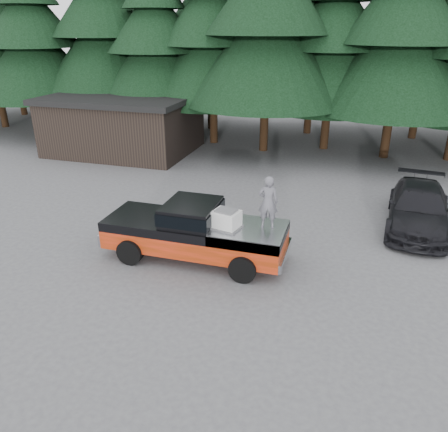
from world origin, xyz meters
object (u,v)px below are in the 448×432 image
(air_compressor, at_px, (226,220))
(parked_car, at_px, (419,208))
(man_on_bed, at_px, (268,202))
(utility_building, at_px, (124,123))
(pickup_truck, at_px, (195,239))

(air_compressor, xyz_separation_m, parked_car, (6.07, 4.91, -0.83))
(air_compressor, relative_size, man_on_bed, 0.47)
(air_compressor, bearing_deg, utility_building, 143.31)
(man_on_bed, height_order, parked_car, man_on_bed)
(air_compressor, height_order, man_on_bed, man_on_bed)
(air_compressor, relative_size, parked_car, 0.15)
(utility_building, bearing_deg, man_on_bed, -45.44)
(parked_car, bearing_deg, man_on_bed, -132.24)
(air_compressor, bearing_deg, man_on_bed, 33.59)
(air_compressor, bearing_deg, pickup_truck, -179.24)
(pickup_truck, bearing_deg, parked_car, 32.98)
(pickup_truck, distance_m, utility_building, 14.31)
(parked_car, xyz_separation_m, utility_building, (-15.86, 6.68, 0.90))
(air_compressor, height_order, parked_car, air_compressor)
(air_compressor, bearing_deg, parked_car, 52.09)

